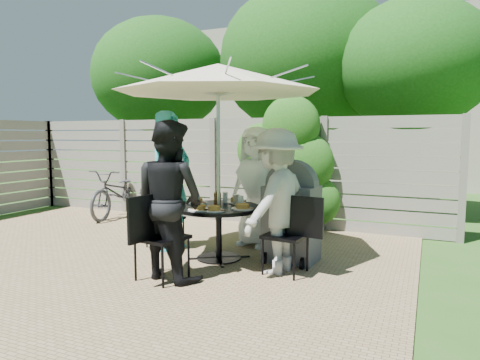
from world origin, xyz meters
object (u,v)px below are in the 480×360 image
at_px(person_left, 171,181).
at_px(glass_right, 241,202).
at_px(plate_front, 199,208).
at_px(coffee_cup, 236,200).
at_px(chair_front, 161,255).
at_px(umbrella, 218,78).
at_px(chair_right, 287,251).
at_px(person_right, 277,202).
at_px(plate_left, 197,202).
at_px(chair_back, 262,225).
at_px(glass_back, 225,197).
at_px(plate_right, 242,207).
at_px(syrup_jug, 217,199).
at_px(bicycle, 119,193).
at_px(person_back, 257,187).
at_px(person_front, 169,200).
at_px(glass_left, 197,200).
at_px(bbq_grill, 292,216).
at_px(chair_left, 164,230).
at_px(plate_extra, 214,209).
at_px(plate_back, 236,201).
at_px(patio_table, 219,223).

height_order(person_left, glass_right, person_left).
bearing_deg(plate_front, coffee_cup, 67.77).
bearing_deg(chair_front, plate_front, -2.59).
relative_size(glass_right, coffee_cup, 1.17).
distance_m(umbrella, chair_right, 2.17).
height_order(person_right, glass_right, person_right).
bearing_deg(umbrella, person_left, 167.55).
bearing_deg(plate_left, umbrella, -12.45).
height_order(chair_back, glass_back, chair_back).
xyz_separation_m(plate_front, glass_back, (0.03, 0.63, 0.05)).
xyz_separation_m(plate_right, coffee_cup, (-0.21, 0.27, 0.04)).
bearing_deg(syrup_jug, bicycle, 149.94).
bearing_deg(chair_back, person_back, -2.38).
bearing_deg(plate_right, chair_right, -12.30).
bearing_deg(plate_front, person_back, 77.55).
bearing_deg(person_front, bicycle, -29.95).
height_order(glass_left, bbq_grill, bbq_grill).
xyz_separation_m(chair_left, syrup_jug, (0.89, -0.15, 0.50)).
height_order(chair_left, plate_right, chair_left).
bearing_deg(plate_left, bicycle, 147.43).
relative_size(plate_extra, glass_back, 1.71).
height_order(chair_front, chair_right, chair_front).
distance_m(umbrella, syrup_jug, 1.46).
bearing_deg(chair_front, bbq_grill, -30.99).
bearing_deg(glass_right, chair_front, -116.04).
distance_m(plate_right, glass_right, 0.15).
height_order(glass_back, coffee_cup, glass_back).
xyz_separation_m(chair_right, plate_right, (-0.59, 0.13, 0.43)).
height_order(plate_back, bbq_grill, bbq_grill).
relative_size(person_back, chair_left, 1.96).
bearing_deg(plate_left, chair_back, 57.14).
bearing_deg(glass_right, bicycle, 152.24).
xyz_separation_m(glass_back, bicycle, (-2.97, 1.50, -0.29)).
bearing_deg(bicycle, glass_left, -41.28).
distance_m(person_right, bbq_grill, 0.52).
bearing_deg(glass_back, person_right, -27.97).
bearing_deg(syrup_jug, chair_left, 170.71).
bearing_deg(person_right, bbq_grill, -172.01).
bearing_deg(plate_front, glass_back, 87.16).
distance_m(patio_table, person_back, 0.91).
relative_size(patio_table, plate_back, 4.72).
bearing_deg(patio_table, person_left, 167.55).
xyz_separation_m(plate_left, glass_back, (0.31, 0.20, 0.05)).
height_order(glass_right, bbq_grill, bbq_grill).
bearing_deg(bicycle, plate_front, -43.55).
relative_size(plate_right, glass_left, 1.86).
distance_m(chair_back, plate_right, 1.11).
xyz_separation_m(glass_right, syrup_jug, (-0.32, 0.02, 0.01)).
distance_m(chair_front, glass_right, 1.19).
bearing_deg(plate_extra, plate_left, 138.50).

